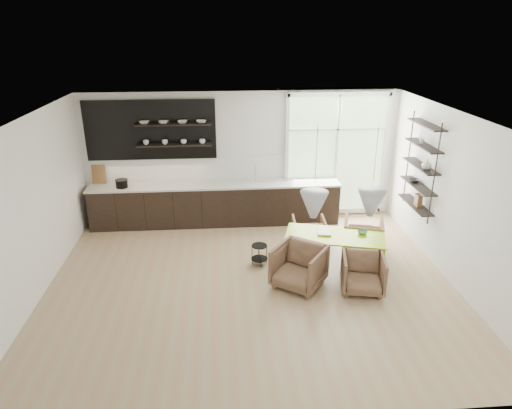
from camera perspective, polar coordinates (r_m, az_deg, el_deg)
name	(u,v)px	position (r m, az deg, el deg)	size (l,w,h in m)	color
room	(277,183)	(8.54, 2.66, 2.69)	(7.02, 6.01, 2.91)	tan
kitchen_run	(211,198)	(10.27, -5.60, 0.84)	(5.54, 0.69, 2.75)	black
right_shelving	(421,169)	(9.30, 19.91, 4.23)	(0.26, 1.22, 1.90)	black
dining_table	(335,237)	(8.47, 9.83, -4.05)	(1.93, 1.24, 0.65)	#9FD70E
armchair_back_left	(309,232)	(9.31, 6.59, -3.46)	(0.65, 0.67, 0.61)	brown
armchair_back_right	(363,236)	(9.24, 13.20, -3.80)	(0.75, 0.77, 0.70)	brown
armchair_front_left	(299,266)	(7.91, 5.39, -7.72)	(0.79, 0.81, 0.74)	brown
armchair_front_right	(363,273)	(7.97, 13.22, -8.36)	(0.69, 0.71, 0.65)	brown
wire_stool	(259,252)	(8.59, 0.42, -5.94)	(0.31, 0.31, 0.39)	black
table_book	(318,231)	(8.51, 7.70, -3.33)	(0.25, 0.34, 0.03)	white
table_bowl	(362,232)	(8.59, 13.16, -3.40)	(0.18, 0.18, 0.06)	#588A5D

